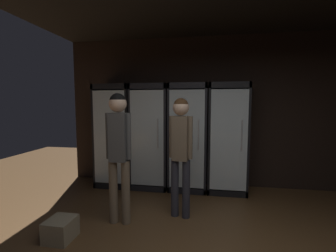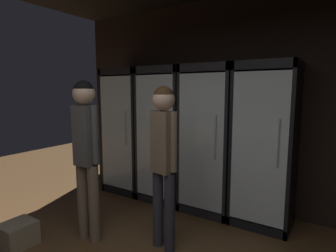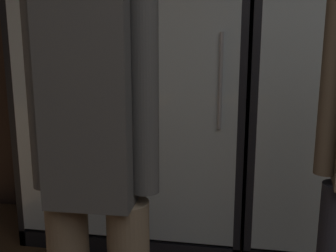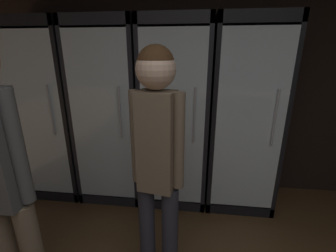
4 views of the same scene
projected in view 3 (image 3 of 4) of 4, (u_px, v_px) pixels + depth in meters
The scene contains 4 objects.
cooler_far_left at pixel (84, 95), 2.40m from camera, with size 0.67×0.59×1.91m.
cooler_left at pixel (189, 95), 2.28m from camera, with size 0.67×0.59×1.91m.
cooler_center at pixel (306, 97), 2.17m from camera, with size 0.67×0.59×1.91m.
shopper_far at pixel (93, 117), 0.91m from camera, with size 0.33×0.22×1.69m.
Camera 3 is at (-1.06, 0.47, 1.20)m, focal length 39.38 mm.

